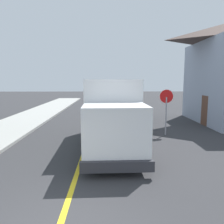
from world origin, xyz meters
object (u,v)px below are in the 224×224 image
parked_car_mid (118,104)px  parked_car_furthest (116,96)px  parked_car_near (122,112)px  box_truck (111,109)px  parked_car_far (113,99)px  stop_sign (166,103)px

parked_car_mid → parked_car_furthest: size_ratio=1.00×
parked_car_near → parked_car_mid: same height
box_truck → parked_car_mid: box_truck is taller
parked_car_near → parked_car_far: same height
box_truck → parked_car_near: bearing=81.5°
stop_sign → parked_car_mid: bearing=103.2°
parked_car_near → stop_sign: 4.75m
box_truck → parked_car_mid: (0.85, 12.03, -0.97)m
parked_car_mid → parked_car_furthest: (0.21, 12.09, 0.00)m
parked_car_mid → parked_car_furthest: 12.10m
parked_car_mid → parked_car_far: size_ratio=1.00×
parked_car_mid → stop_sign: 10.32m
box_truck → parked_car_far: (0.55, 17.75, -0.97)m
parked_car_mid → parked_car_near: bearing=-89.4°
parked_car_far → stop_sign: size_ratio=1.69×
box_truck → parked_car_furthest: box_truck is taller
box_truck → parked_car_far: 17.79m
parked_car_near → parked_car_far: (-0.36, 11.70, 0.00)m
box_truck → parked_car_furthest: bearing=87.5°
box_truck → stop_sign: (3.20, 2.04, 0.09)m
parked_car_near → stop_sign: bearing=-60.3°
parked_car_mid → parked_car_furthest: same height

